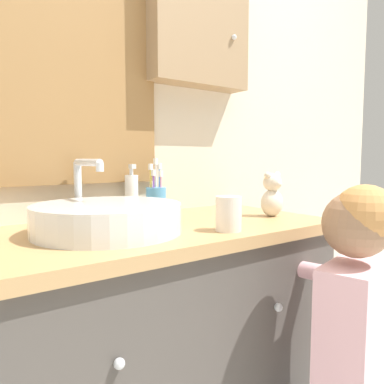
{
  "coord_description": "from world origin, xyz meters",
  "views": [
    {
      "loc": [
        -0.56,
        -0.61,
        0.99
      ],
      "look_at": [
        0.1,
        0.28,
        0.89
      ],
      "focal_mm": 35.0,
      "sensor_mm": 36.0,
      "label": 1
    }
  ],
  "objects_px": {
    "teddy_bear": "(272,195)",
    "child_figure": "(351,331)",
    "sink_basin": "(107,217)",
    "drinking_cup": "(229,214)",
    "soap_dispenser": "(132,195)",
    "toothbrush_holder": "(156,199)"
  },
  "relations": [
    {
      "from": "teddy_bear",
      "to": "child_figure",
      "type": "bearing_deg",
      "value": -104.29
    },
    {
      "from": "sink_basin",
      "to": "drinking_cup",
      "type": "height_order",
      "value": "sink_basin"
    },
    {
      "from": "sink_basin",
      "to": "child_figure",
      "type": "bearing_deg",
      "value": -41.6
    },
    {
      "from": "sink_basin",
      "to": "teddy_bear",
      "type": "relative_size",
      "value": 2.88
    },
    {
      "from": "sink_basin",
      "to": "teddy_bear",
      "type": "height_order",
      "value": "sink_basin"
    },
    {
      "from": "soap_dispenser",
      "to": "teddy_bear",
      "type": "xyz_separation_m",
      "value": [
        0.39,
        -0.29,
        -0.0
      ]
    },
    {
      "from": "soap_dispenser",
      "to": "drinking_cup",
      "type": "relative_size",
      "value": 1.87
    },
    {
      "from": "sink_basin",
      "to": "toothbrush_holder",
      "type": "distance_m",
      "value": 0.34
    },
    {
      "from": "soap_dispenser",
      "to": "teddy_bear",
      "type": "height_order",
      "value": "soap_dispenser"
    },
    {
      "from": "sink_basin",
      "to": "teddy_bear",
      "type": "distance_m",
      "value": 0.58
    },
    {
      "from": "toothbrush_holder",
      "to": "drinking_cup",
      "type": "bearing_deg",
      "value": -88.97
    },
    {
      "from": "toothbrush_holder",
      "to": "drinking_cup",
      "type": "xyz_separation_m",
      "value": [
        0.01,
        -0.38,
        -0.01
      ]
    },
    {
      "from": "sink_basin",
      "to": "toothbrush_holder",
      "type": "bearing_deg",
      "value": 36.11
    },
    {
      "from": "soap_dispenser",
      "to": "drinking_cup",
      "type": "bearing_deg",
      "value": -77.25
    },
    {
      "from": "sink_basin",
      "to": "teddy_bear",
      "type": "xyz_separation_m",
      "value": [
        0.58,
        -0.07,
        0.03
      ]
    },
    {
      "from": "toothbrush_holder",
      "to": "drinking_cup",
      "type": "distance_m",
      "value": 0.38
    },
    {
      "from": "toothbrush_holder",
      "to": "soap_dispenser",
      "type": "xyz_separation_m",
      "value": [
        -0.08,
        0.02,
        0.02
      ]
    },
    {
      "from": "child_figure",
      "to": "drinking_cup",
      "type": "distance_m",
      "value": 0.44
    },
    {
      "from": "toothbrush_holder",
      "to": "soap_dispenser",
      "type": "relative_size",
      "value": 1.11
    },
    {
      "from": "child_figure",
      "to": "teddy_bear",
      "type": "distance_m",
      "value": 0.49
    },
    {
      "from": "teddy_bear",
      "to": "drinking_cup",
      "type": "distance_m",
      "value": 0.32
    },
    {
      "from": "teddy_bear",
      "to": "drinking_cup",
      "type": "height_order",
      "value": "teddy_bear"
    }
  ]
}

